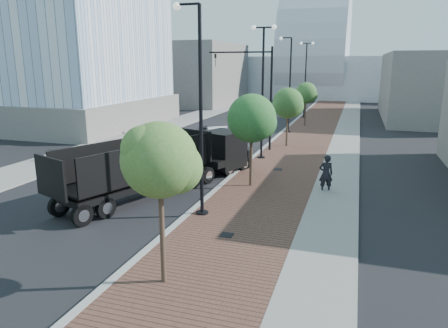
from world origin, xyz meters
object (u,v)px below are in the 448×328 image
(dark_car_mid, at_px, (208,135))
(pedestrian, at_px, (326,174))
(dump_truck, at_px, (187,162))
(white_sedan, at_px, (218,137))

(dark_car_mid, distance_m, pedestrian, 15.93)
(dump_truck, xyz_separation_m, pedestrian, (7.73, 0.71, -0.24))
(white_sedan, distance_m, dark_car_mid, 1.91)
(dark_car_mid, height_order, pedestrian, pedestrian)
(white_sedan, bearing_deg, pedestrian, -71.92)
(dump_truck, distance_m, white_sedan, 11.13)
(dark_car_mid, bearing_deg, dump_truck, -89.94)
(dump_truck, xyz_separation_m, dark_car_mid, (-3.22, 12.27, -0.59))
(dump_truck, distance_m, dark_car_mid, 12.70)
(dump_truck, height_order, dark_car_mid, dump_truck)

